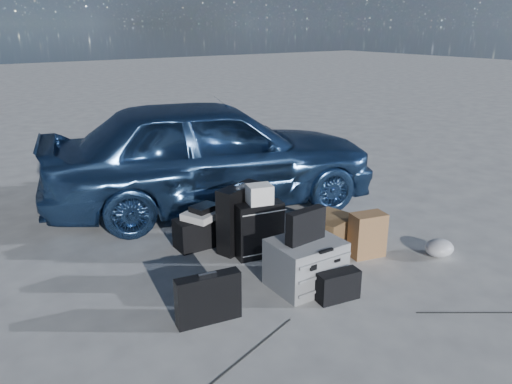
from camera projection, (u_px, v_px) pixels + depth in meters
ground at (331, 284)px, 4.50m from camera, size 60.00×60.00×0.00m
car at (211, 152)px, 6.26m from camera, size 4.39×2.69×1.40m
pelican_case at (305, 263)px, 4.41m from camera, size 0.62×0.51×0.43m
laptop_bag at (306, 226)px, 4.30m from camera, size 0.39×0.12×0.29m
briefcase at (208, 299)px, 3.88m from camera, size 0.53×0.21×0.40m
suitcase_left at (240, 218)px, 5.12m from camera, size 0.56×0.33×0.68m
suitcase_right at (260, 230)px, 4.96m from camera, size 0.49×0.26×0.56m
white_carton at (260, 194)px, 4.85m from camera, size 0.28×0.25×0.19m
duffel_bag at (205, 231)px, 5.27m from camera, size 0.63×0.29×0.31m
flat_box_white at (204, 214)px, 5.19m from camera, size 0.50×0.44×0.07m
flat_box_black at (204, 208)px, 5.19m from camera, size 0.31×0.26×0.06m
kraft_bag at (367, 235)px, 4.99m from camera, size 0.38×0.28×0.45m
cardboard_box at (330, 232)px, 5.21m from camera, size 0.53×0.48×0.34m
plastic_bag at (439, 248)px, 5.03m from camera, size 0.32×0.28×0.17m
messenger_bag at (338, 286)px, 4.21m from camera, size 0.39×0.20×0.26m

